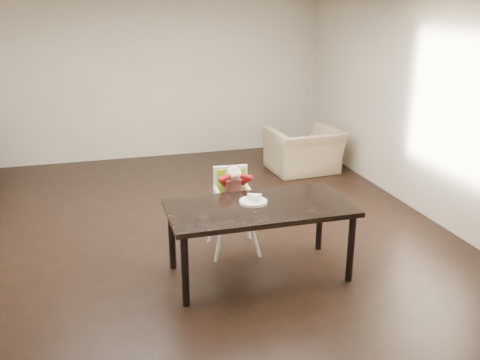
# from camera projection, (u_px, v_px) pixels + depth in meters

# --- Properties ---
(ground) EXTENTS (7.00, 7.00, 0.00)m
(ground) POSITION_uv_depth(u_px,v_px,m) (193.00, 235.00, 6.33)
(ground) COLOR black
(ground) RESTS_ON ground
(room_walls) EXTENTS (6.02, 7.02, 2.71)m
(room_walls) POSITION_uv_depth(u_px,v_px,m) (189.00, 78.00, 5.73)
(room_walls) COLOR #BFB69E
(room_walls) RESTS_ON ground
(dining_table) EXTENTS (1.80, 0.90, 0.75)m
(dining_table) POSITION_uv_depth(u_px,v_px,m) (260.00, 213.00, 5.23)
(dining_table) COLOR black
(dining_table) RESTS_ON ground
(high_chair) EXTENTS (0.44, 0.44, 0.99)m
(high_chair) POSITION_uv_depth(u_px,v_px,m) (233.00, 190.00, 5.78)
(high_chair) COLOR white
(high_chair) RESTS_ON ground
(plate) EXTENTS (0.34, 0.34, 0.08)m
(plate) POSITION_uv_depth(u_px,v_px,m) (254.00, 200.00, 5.27)
(plate) COLOR white
(plate) RESTS_ON dining_table
(armchair) EXTENTS (1.13, 0.77, 0.95)m
(armchair) POSITION_uv_depth(u_px,v_px,m) (304.00, 143.00, 8.52)
(armchair) COLOR tan
(armchair) RESTS_ON ground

